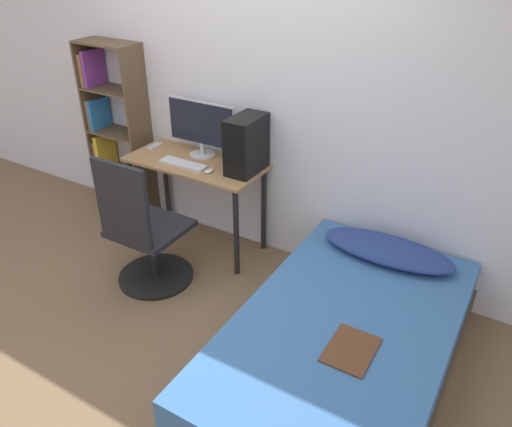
{
  "coord_description": "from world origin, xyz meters",
  "views": [
    {
      "loc": [
        1.91,
        -1.8,
        2.37
      ],
      "look_at": [
        0.47,
        0.61,
        0.75
      ],
      "focal_mm": 35.0,
      "sensor_mm": 36.0,
      "label": 1
    }
  ],
  "objects_px": {
    "bookshelf": "(112,133)",
    "monitor": "(201,126)",
    "pc_tower": "(246,145)",
    "keyboard": "(183,164)",
    "bed": "(342,349)",
    "office_chair": "(145,239)"
  },
  "relations": [
    {
      "from": "bookshelf",
      "to": "monitor",
      "type": "relative_size",
      "value": 2.51
    },
    {
      "from": "pc_tower",
      "to": "bookshelf",
      "type": "bearing_deg",
      "value": 177.75
    },
    {
      "from": "bookshelf",
      "to": "keyboard",
      "type": "xyz_separation_m",
      "value": [
        0.98,
        -0.22,
        0.01
      ]
    },
    {
      "from": "bookshelf",
      "to": "bed",
      "type": "height_order",
      "value": "bookshelf"
    },
    {
      "from": "office_chair",
      "to": "bed",
      "type": "height_order",
      "value": "office_chair"
    },
    {
      "from": "monitor",
      "to": "pc_tower",
      "type": "relative_size",
      "value": 1.46
    },
    {
      "from": "bookshelf",
      "to": "monitor",
      "type": "xyz_separation_m",
      "value": [
        0.99,
        0.02,
        0.24
      ]
    },
    {
      "from": "bookshelf",
      "to": "bed",
      "type": "bearing_deg",
      "value": -18.42
    },
    {
      "from": "bookshelf",
      "to": "pc_tower",
      "type": "bearing_deg",
      "value": -2.25
    },
    {
      "from": "bookshelf",
      "to": "office_chair",
      "type": "relative_size",
      "value": 1.48
    },
    {
      "from": "bed",
      "to": "monitor",
      "type": "bearing_deg",
      "value": 151.3
    },
    {
      "from": "office_chair",
      "to": "bookshelf",
      "type": "bearing_deg",
      "value": 142.85
    },
    {
      "from": "bed",
      "to": "keyboard",
      "type": "relative_size",
      "value": 5.11
    },
    {
      "from": "pc_tower",
      "to": "bed",
      "type": "bearing_deg",
      "value": -35.11
    },
    {
      "from": "keyboard",
      "to": "bed",
      "type": "bearing_deg",
      "value": -21.6
    },
    {
      "from": "office_chair",
      "to": "keyboard",
      "type": "bearing_deg",
      "value": 94.36
    },
    {
      "from": "office_chair",
      "to": "keyboard",
      "type": "relative_size",
      "value": 2.68
    },
    {
      "from": "bookshelf",
      "to": "office_chair",
      "type": "xyz_separation_m",
      "value": [
        1.02,
        -0.77,
        -0.37
      ]
    },
    {
      "from": "bookshelf",
      "to": "bed",
      "type": "distance_m",
      "value": 2.81
    },
    {
      "from": "keyboard",
      "to": "pc_tower",
      "type": "bearing_deg",
      "value": 19.05
    },
    {
      "from": "keyboard",
      "to": "pc_tower",
      "type": "distance_m",
      "value": 0.55
    },
    {
      "from": "monitor",
      "to": "keyboard",
      "type": "relative_size",
      "value": 1.58
    }
  ]
}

